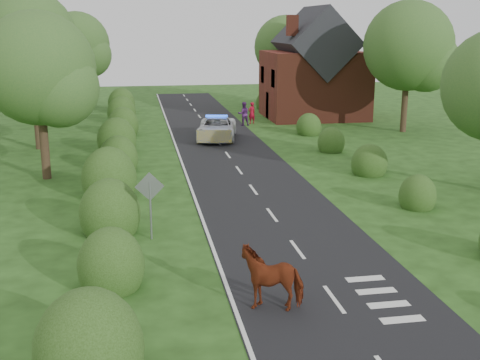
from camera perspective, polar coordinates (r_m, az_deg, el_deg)
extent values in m
plane|color=#224016|center=(21.28, 5.46, -6.62)|extent=(120.00, 120.00, 0.00)
cube|color=black|center=(35.37, -0.92, 2.04)|extent=(6.00, 70.00, 0.02)
cube|color=white|center=(17.76, 8.91, -11.08)|extent=(0.12, 1.80, 0.01)
cube|color=white|center=(21.27, 5.46, -6.55)|extent=(0.12, 1.80, 0.01)
cube|color=white|center=(24.93, 3.05, -3.31)|extent=(0.12, 1.80, 0.01)
cube|color=white|center=(28.67, 1.27, -0.91)|extent=(0.12, 1.80, 0.01)
cube|color=white|center=(32.48, -0.09, 0.94)|extent=(0.12, 1.80, 0.01)
cube|color=white|center=(36.33, -1.17, 2.40)|extent=(0.12, 1.80, 0.01)
cube|color=white|center=(40.21, -2.04, 3.57)|extent=(0.12, 1.80, 0.01)
cube|color=white|center=(44.11, -2.75, 4.54)|extent=(0.12, 1.80, 0.01)
cube|color=white|center=(48.03, -3.36, 5.35)|extent=(0.12, 1.80, 0.01)
cube|color=white|center=(51.96, -3.87, 6.04)|extent=(0.12, 1.80, 0.01)
cube|color=white|center=(55.90, -4.31, 6.63)|extent=(0.12, 1.80, 0.01)
cube|color=white|center=(59.85, -4.70, 7.14)|extent=(0.12, 1.80, 0.01)
cube|color=white|center=(63.80, -5.03, 7.59)|extent=(0.12, 1.80, 0.01)
cube|color=white|center=(67.76, -5.33, 7.99)|extent=(0.12, 1.80, 0.01)
cube|color=white|center=(35.04, -5.61, 1.88)|extent=(0.12, 70.00, 0.01)
cube|color=white|center=(17.01, 15.14, -12.65)|extent=(1.20, 0.35, 0.01)
cube|color=white|center=(17.74, 13.91, -11.39)|extent=(1.20, 0.35, 0.01)
cube|color=white|center=(18.48, 12.79, -10.22)|extent=(1.20, 0.35, 0.01)
cube|color=white|center=(19.24, 11.76, -9.15)|extent=(1.20, 0.35, 0.01)
ellipsoid|color=#223E11|center=(13.98, -14.12, -15.42)|extent=(2.40, 2.52, 2.80)
ellipsoid|color=#223E11|center=(18.51, -12.13, -8.00)|extent=(2.00, 2.10, 2.40)
ellipsoid|color=#223E11|center=(23.19, -12.23, -3.14)|extent=(2.30, 2.41, 2.70)
ellipsoid|color=#223E11|center=(27.99, -12.30, 0.07)|extent=(2.50, 2.62, 3.00)
ellipsoid|color=#223E11|center=(32.88, -11.46, 2.00)|extent=(2.10, 2.20, 2.50)
ellipsoid|color=#223E11|center=(37.77, -11.61, 3.72)|extent=(2.40, 2.52, 2.80)
ellipsoid|color=#223E11|center=(43.68, -11.02, 5.11)|extent=(2.20, 2.31, 2.60)
ellipsoid|color=#223E11|center=(49.61, -11.16, 6.24)|extent=(2.30, 2.41, 2.70)
ellipsoid|color=#223E11|center=(55.56, -11.17, 7.13)|extent=(2.40, 2.52, 2.80)
ellipsoid|color=#223E11|center=(26.90, 16.48, -1.46)|extent=(1.60, 1.68, 1.90)
ellipsoid|color=#223E11|center=(32.27, 12.16, 1.53)|extent=(1.90, 2.00, 2.10)
ellipsoid|color=#223E11|center=(37.74, 8.65, 3.51)|extent=(1.70, 1.78, 2.00)
ellipsoid|color=#223E11|center=(43.46, 6.54, 5.02)|extent=(1.80, 1.89, 2.00)
ellipsoid|color=#223E11|center=(56.85, 2.37, 7.32)|extent=(1.70, 1.78, 2.00)
cylinder|color=#332316|center=(31.96, -18.08, 3.58)|extent=(0.44, 0.44, 3.96)
sphere|color=#335C27|center=(31.52, -18.60, 10.01)|extent=(5.60, 5.60, 5.60)
sphere|color=#4B702D|center=(30.91, -16.80, 8.40)|extent=(3.92, 3.92, 3.92)
cylinder|color=#332316|center=(40.01, -18.68, 5.45)|extent=(0.44, 0.44, 3.74)
sphere|color=#335C27|center=(39.66, -19.08, 10.30)|extent=(5.60, 5.60, 5.60)
sphere|color=#4B702D|center=(39.03, -17.66, 9.10)|extent=(3.92, 3.92, 3.92)
cylinder|color=#332316|center=(49.98, -18.79, 7.74)|extent=(0.44, 0.44, 4.84)
sphere|color=#335C27|center=(49.71, -19.21, 12.78)|extent=(6.80, 6.80, 6.80)
sphere|color=#4B702D|center=(48.90, -17.82, 11.58)|extent=(4.76, 4.76, 4.76)
cylinder|color=#332316|center=(59.60, -14.96, 8.67)|extent=(0.44, 0.44, 4.18)
sphere|color=#335C27|center=(59.36, -15.20, 12.32)|extent=(6.00, 6.00, 6.00)
sphere|color=#4B702D|center=(58.72, -14.15, 11.44)|extent=(4.20, 4.20, 4.20)
cylinder|color=#332316|center=(45.78, 15.35, 7.16)|extent=(0.44, 0.44, 4.40)
sphere|color=#335C27|center=(45.48, 15.69, 12.16)|extent=(6.40, 6.40, 6.40)
sphere|color=#4B702D|center=(45.43, 17.25, 10.79)|extent=(4.48, 4.48, 4.48)
cylinder|color=#332316|center=(59.17, 4.27, 8.97)|extent=(0.44, 0.44, 3.96)
sphere|color=#335C27|center=(58.93, 4.33, 12.46)|extent=(6.00, 6.00, 6.00)
sphere|color=#4B702D|center=(58.66, 5.48, 11.54)|extent=(4.20, 4.20, 4.20)
cylinder|color=gray|center=(22.11, -8.48, -2.87)|extent=(0.08, 0.08, 2.20)
cube|color=gray|center=(21.86, -8.57, -0.62)|extent=(1.06, 0.04, 1.06)
cube|color=maroon|center=(51.55, 7.01, 8.95)|extent=(8.00, 7.00, 5.50)
cube|color=black|center=(51.34, 7.13, 12.79)|extent=(5.94, 7.40, 5.94)
cube|color=maroon|center=(48.71, 4.98, 14.40)|extent=(0.80, 0.80, 1.60)
imported|color=maroon|center=(17.02, 3.06, -9.48)|extent=(2.24, 1.49, 1.46)
imported|color=silver|center=(41.47, -2.22, 4.93)|extent=(3.50, 5.81, 1.51)
cube|color=yellow|center=(38.79, -2.46, 4.15)|extent=(2.23, 0.49, 0.83)
cube|color=blue|center=(41.34, -2.23, 6.08)|extent=(1.53, 0.56, 0.14)
imported|color=maroon|center=(48.05, 1.12, 6.38)|extent=(0.74, 0.63, 1.71)
imported|color=#50215F|center=(47.08, 0.35, 6.30)|extent=(0.93, 0.74, 1.84)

